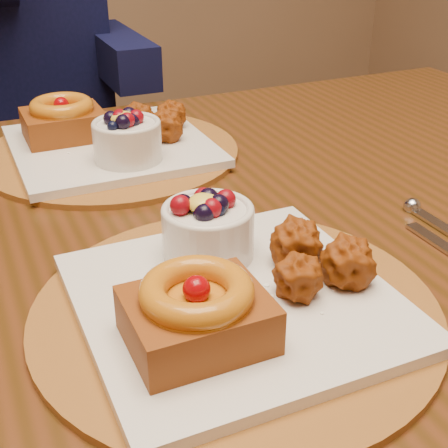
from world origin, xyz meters
The scene contains 4 objects.
dining_table centered at (0.04, 0.06, 0.68)m, with size 1.60×0.90×0.76m.
place_setting_near centered at (0.04, -0.16, 0.78)m, with size 0.38×0.38×0.09m.
place_setting_far centered at (0.04, 0.27, 0.78)m, with size 0.38×0.38×0.09m.
chair_far centered at (-0.05, 0.87, 0.54)m, with size 0.53×0.53×0.98m.
Camera 1 is at (-0.16, -0.59, 1.10)m, focal length 50.00 mm.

